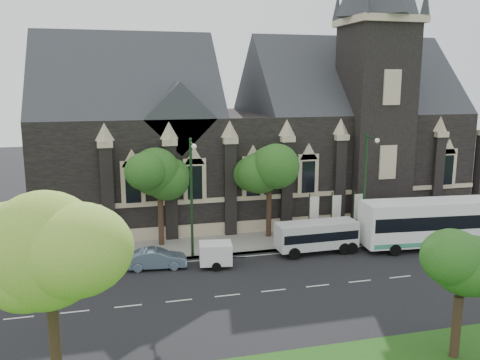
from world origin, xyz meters
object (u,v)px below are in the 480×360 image
object	(u,v)px
tree_walk_right	(271,169)
box_trailer	(216,253)
tree_park_near	(55,256)
banner_flag_center	(335,211)
street_lamp_mid	(192,192)
banner_flag_right	(356,209)
tree_park_east	(463,264)
banner_flag_left	(312,212)
tree_walk_left	(162,176)
tour_coach	(443,222)
shuttle_bus	(317,235)
street_lamp_near	(366,182)
car_far_red	(88,262)
sedan	(156,259)

from	to	relation	value
tree_walk_right	box_trailer	distance (m)	9.55
tree_park_near	banner_flag_center	bearing A→B (deg)	41.54
street_lamp_mid	banner_flag_right	size ratio (longest dim) A/B	2.25
tree_park_east	street_lamp_mid	bearing A→B (deg)	121.79
tree_walk_right	banner_flag_left	world-z (taller)	tree_walk_right
tree_walk_left	street_lamp_mid	world-z (taller)	street_lamp_mid
tour_coach	banner_flag_left	bearing A→B (deg)	160.85
street_lamp_mid	tree_park_near	bearing A→B (deg)	-116.10
tree_park_east	tree_walk_left	bearing A→B (deg)	120.87
banner_flag_left	tree_walk_right	bearing A→B (deg)	150.90
tree_walk_right	shuttle_bus	bearing A→B (deg)	-64.47
tree_walk_right	banner_flag_right	size ratio (longest dim) A/B	1.95
street_lamp_near	car_far_red	bearing A→B (deg)	-177.62
tree_park_near	box_trailer	distance (m)	17.33
tour_coach	tree_park_near	bearing A→B (deg)	-148.62
banner_flag_center	tree_park_near	bearing A→B (deg)	-138.46
banner_flag_center	shuttle_bus	xyz separation A→B (m)	(-2.83, -2.99, -0.97)
banner_flag_left	banner_flag_center	world-z (taller)	same
banner_flag_right	box_trailer	xyz separation A→B (m)	(-13.00, -4.02, -1.38)
street_lamp_near	shuttle_bus	size ratio (longest dim) A/B	1.42
street_lamp_near	banner_flag_left	size ratio (longest dim) A/B	2.25
tree_park_east	sedan	distance (m)	20.28
banner_flag_left	tour_coach	bearing A→B (deg)	-24.21
tree_park_east	banner_flag_right	xyz separation A→B (m)	(4.11, 18.32, -2.24)
shuttle_bus	banner_flag_center	bearing A→B (deg)	45.49
tree_park_near	sedan	world-z (taller)	tree_park_near
tree_park_near	tree_walk_right	size ratio (longest dim) A/B	1.10
tree_park_near	tree_park_east	bearing A→B (deg)	-1.77
tree_park_near	tree_park_east	xyz separation A→B (m)	(17.95, -0.55, -1.80)
tree_park_near	banner_flag_right	distance (m)	28.61
box_trailer	street_lamp_mid	bearing A→B (deg)	129.35
banner_flag_left	shuttle_bus	xyz separation A→B (m)	(-0.83, -2.99, -0.97)
banner_flag_right	banner_flag_left	bearing A→B (deg)	180.00
tree_walk_left	box_trailer	xyz separation A→B (m)	(3.09, -5.72, -4.73)
shuttle_bus	box_trailer	distance (m)	8.24
tree_park_near	tree_walk_right	distance (m)	24.58
tree_park_east	car_far_red	distance (m)	23.82
tree_park_east	banner_flag_right	distance (m)	18.91
street_lamp_near	tree_park_near	bearing A→B (deg)	-143.92
tree_walk_right	sedan	bearing A→B (deg)	-153.68
banner_flag_right	tree_park_east	bearing A→B (deg)	-102.65
tree_walk_right	car_far_red	xyz separation A→B (m)	(-14.68, -4.51, -5.13)
tour_coach	shuttle_bus	xyz separation A→B (m)	(-10.19, 1.22, -0.66)
tree_park_near	banner_flag_center	world-z (taller)	tree_park_near
street_lamp_near	tree_walk_left	bearing A→B (deg)	167.13
banner_flag_center	street_lamp_mid	bearing A→B (deg)	-171.18
banner_flag_center	tree_park_east	bearing A→B (deg)	-96.57
tree_park_near	banner_flag_left	distance (m)	25.65
tree_walk_right	tree_walk_left	bearing A→B (deg)	-179.94
tour_coach	tree_walk_right	bearing A→B (deg)	159.60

